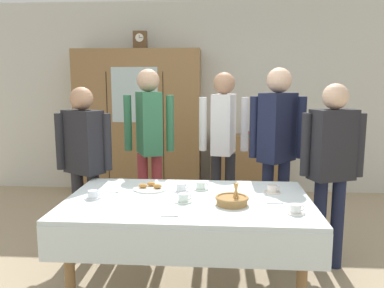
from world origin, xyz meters
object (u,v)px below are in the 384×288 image
(bread_basket, at_px, (232,200))
(person_behind_table_right, at_px, (224,135))
(tea_cup_center, at_px, (296,209))
(wall_cabinet, at_px, (139,123))
(dining_table, at_px, (188,211))
(book_stack, at_px, (248,134))
(tea_cup_front_edge, at_px, (93,195))
(person_behind_table_left, at_px, (332,159))
(person_beside_shelf, at_px, (149,134))
(tea_cup_mid_right, at_px, (272,189))
(spoon_near_right, at_px, (115,192))
(person_by_cabinet, at_px, (277,140))
(tea_cup_near_right, at_px, (184,199))
(pastry_plate, at_px, (150,188))
(person_near_right_end, at_px, (84,154))
(bookshelf_low, at_px, (247,165))
(mantel_clock, at_px, (140,40))
(tea_cup_mid_left, at_px, (201,186))
(spoon_back_edge, at_px, (172,216))
(tea_cup_near_left, at_px, (181,188))
(spoon_center, at_px, (278,203))

(bread_basket, xyz_separation_m, person_behind_table_right, (-0.05, 1.42, 0.27))
(tea_cup_center, bearing_deg, wall_cabinet, 120.03)
(tea_cup_center, bearing_deg, dining_table, 161.38)
(book_stack, distance_m, tea_cup_front_edge, 2.98)
(tea_cup_front_edge, xyz_separation_m, person_behind_table_left, (1.88, 0.51, 0.20))
(wall_cabinet, bearing_deg, person_beside_shelf, -74.14)
(tea_cup_mid_right, xyz_separation_m, person_behind_table_right, (-0.38, 1.08, 0.28))
(bread_basket, xyz_separation_m, spoon_near_right, (-0.92, 0.25, -0.03))
(person_by_cabinet, bearing_deg, person_beside_shelf, 166.99)
(tea_cup_front_edge, height_order, tea_cup_center, same)
(person_by_cabinet, bearing_deg, wall_cabinet, 134.36)
(book_stack, bearing_deg, person_beside_shelf, -127.38)
(tea_cup_near_right, xyz_separation_m, tea_cup_front_edge, (-0.69, 0.04, 0.00))
(pastry_plate, distance_m, person_behind_table_right, 1.25)
(dining_table, relative_size, pastry_plate, 6.54)
(person_near_right_end, height_order, person_beside_shelf, person_beside_shelf)
(bookshelf_low, bearing_deg, person_behind_table_left, -75.71)
(person_behind_table_left, bearing_deg, mantel_clock, 133.92)
(tea_cup_front_edge, relative_size, person_by_cabinet, 0.08)
(spoon_near_right, bearing_deg, tea_cup_mid_left, 10.75)
(spoon_near_right, bearing_deg, dining_table, -14.70)
(bookshelf_low, distance_m, person_by_cabinet, 1.87)
(tea_cup_mid_left, bearing_deg, spoon_back_edge, -103.33)
(book_stack, height_order, spoon_back_edge, book_stack)
(mantel_clock, height_order, tea_cup_center, mantel_clock)
(tea_cup_near_left, bearing_deg, tea_cup_front_edge, -159.08)
(spoon_back_edge, distance_m, person_behind_table_left, 1.53)
(person_behind_table_right, bearing_deg, tea_cup_mid_left, -100.30)
(spoon_near_right, distance_m, person_by_cabinet, 1.58)
(person_beside_shelf, bearing_deg, tea_cup_mid_left, -56.86)
(bookshelf_low, bearing_deg, person_beside_shelf, -127.38)
(person_behind_table_right, height_order, person_by_cabinet, person_by_cabinet)
(tea_cup_front_edge, distance_m, tea_cup_center, 1.47)
(dining_table, distance_m, spoon_center, 0.66)
(person_by_cabinet, bearing_deg, tea_cup_front_edge, -148.70)
(spoon_near_right, distance_m, person_behind_table_right, 1.49)
(tea_cup_mid_left, bearing_deg, spoon_near_right, -169.25)
(tea_cup_mid_right, bearing_deg, wall_cabinet, 123.41)
(spoon_center, height_order, spoon_near_right, same)
(person_by_cabinet, bearing_deg, person_behind_table_left, -44.71)
(bookshelf_low, height_order, person_behind_table_left, person_behind_table_left)
(tea_cup_mid_left, relative_size, tea_cup_center, 1.00)
(book_stack, relative_size, tea_cup_mid_right, 1.57)
(bread_basket, bearing_deg, mantel_clock, 113.73)
(mantel_clock, bearing_deg, person_near_right_end, -94.53)
(book_stack, xyz_separation_m, spoon_near_right, (-1.22, -2.49, -0.14))
(person_by_cabinet, bearing_deg, tea_cup_center, -91.41)
(wall_cabinet, height_order, bread_basket, wall_cabinet)
(pastry_plate, relative_size, person_beside_shelf, 0.16)
(dining_table, distance_m, tea_cup_front_edge, 0.72)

